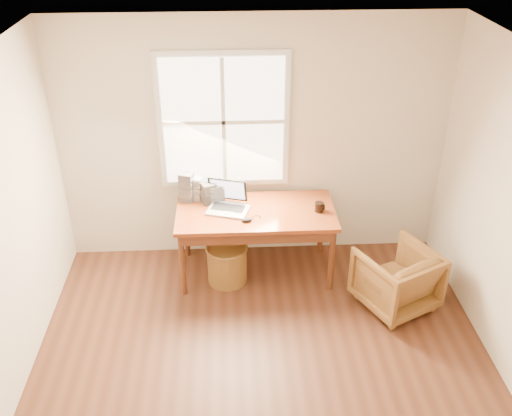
{
  "coord_description": "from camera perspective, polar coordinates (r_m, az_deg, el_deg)",
  "views": [
    {
      "loc": [
        -0.26,
        -3.14,
        3.66
      ],
      "look_at": [
        -0.0,
        1.65,
        0.87
      ],
      "focal_mm": 40.0,
      "sensor_mm": 36.0,
      "label": 1
    }
  ],
  "objects": [
    {
      "name": "laptop",
      "position": [
        5.67,
        -2.84,
        0.97
      ],
      "size": [
        0.49,
        0.51,
        0.29
      ],
      "primitive_type": null,
      "rotation": [
        0.0,
        0.0,
        -0.3
      ],
      "color": "silver",
      "rests_on": "desk"
    },
    {
      "name": "cd_stack_a",
      "position": [
        5.92,
        -6.07,
        1.98
      ],
      "size": [
        0.16,
        0.15,
        0.25
      ],
      "primitive_type": "cube",
      "rotation": [
        0.0,
        0.0,
        -0.3
      ],
      "color": "#B7BDC3",
      "rests_on": "desk"
    },
    {
      "name": "desk",
      "position": [
        5.75,
        -0.03,
        -0.43
      ],
      "size": [
        1.6,
        0.8,
        0.04
      ],
      "primitive_type": "cube",
      "color": "brown",
      "rests_on": "room_shell"
    },
    {
      "name": "cd_stack_b",
      "position": [
        5.85,
        -4.76,
        1.51
      ],
      "size": [
        0.18,
        0.17,
        0.22
      ],
      "primitive_type": "cube",
      "rotation": [
        0.0,
        0.0,
        0.43
      ],
      "color": "#232227",
      "rests_on": "desk"
    },
    {
      "name": "mouse",
      "position": [
        5.55,
        -0.94,
        -1.21
      ],
      "size": [
        0.11,
        0.07,
        0.03
      ],
      "primitive_type": "ellipsoid",
      "rotation": [
        0.0,
        0.0,
        0.12
      ],
      "color": "black",
      "rests_on": "desk"
    },
    {
      "name": "room_shell",
      "position": [
        4.06,
        0.86,
        -5.08
      ],
      "size": [
        4.04,
        4.54,
        2.64
      ],
      "color": "#532D1C",
      "rests_on": "ground"
    },
    {
      "name": "coffee_mug",
      "position": [
        5.74,
        6.34,
        0.1
      ],
      "size": [
        0.1,
        0.1,
        0.1
      ],
      "primitive_type": "cylinder",
      "rotation": [
        0.0,
        0.0,
        -0.16
      ],
      "color": "black",
      "rests_on": "desk"
    },
    {
      "name": "cd_stack_d",
      "position": [
        5.88,
        -4.06,
        1.56
      ],
      "size": [
        0.19,
        0.18,
        0.19
      ],
      "primitive_type": "cube",
      "rotation": [
        0.0,
        0.0,
        0.33
      ],
      "color": "#ADB1B9",
      "rests_on": "desk"
    },
    {
      "name": "wicker_stool",
      "position": [
        5.91,
        -2.89,
        -5.63
      ],
      "size": [
        0.5,
        0.5,
        0.41
      ],
      "primitive_type": "cylinder",
      "rotation": [
        0.0,
        0.0,
        0.28
      ],
      "color": "brown",
      "rests_on": "room_shell"
    },
    {
      "name": "armchair",
      "position": [
        5.7,
        13.86,
        -6.85
      ],
      "size": [
        0.9,
        0.9,
        0.62
      ],
      "primitive_type": "imported",
      "rotation": [
        0.0,
        0.0,
        3.61
      ],
      "color": "brown",
      "rests_on": "room_shell"
    },
    {
      "name": "cd_stack_c",
      "position": [
        5.9,
        -6.95,
        2.13
      ],
      "size": [
        0.17,
        0.15,
        0.31
      ],
      "primitive_type": "cube",
      "rotation": [
        0.0,
        0.0,
        -0.28
      ],
      "color": "#8F919B",
      "rests_on": "desk"
    }
  ]
}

